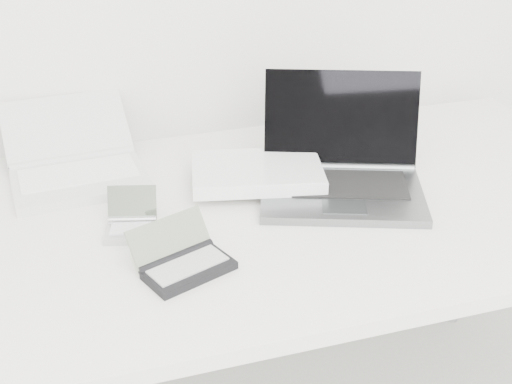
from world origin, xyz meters
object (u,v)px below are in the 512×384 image
object	(u,v)px
laptop_large	(307,172)
netbook_open_white	(76,165)
palmtop_charcoal	(183,262)
desk	(264,227)

from	to	relation	value
laptop_large	netbook_open_white	bearing A→B (deg)	176.48
netbook_open_white	palmtop_charcoal	bearing A→B (deg)	-74.64
desk	palmtop_charcoal	bearing A→B (deg)	-140.34
desk	netbook_open_white	xyz separation A→B (m)	(-0.35, 0.26, 0.07)
desk	netbook_open_white	bearing A→B (deg)	143.70
desk	laptop_large	xyz separation A→B (m)	(0.11, 0.05, 0.08)
palmtop_charcoal	desk	bearing A→B (deg)	18.71
desk	laptop_large	size ratio (longest dim) A/B	3.08
desk	netbook_open_white	world-z (taller)	netbook_open_white
laptop_large	palmtop_charcoal	distance (m)	0.39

